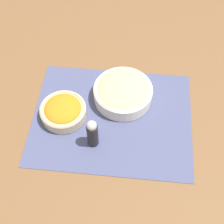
% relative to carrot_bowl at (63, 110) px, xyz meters
% --- Properties ---
extents(ground_plane, '(3.00, 3.00, 0.00)m').
position_rel_carrot_bowl_xyz_m(ground_plane, '(0.15, 0.01, -0.03)').
color(ground_plane, brown).
extents(placemat, '(0.51, 0.40, 0.00)m').
position_rel_carrot_bowl_xyz_m(placemat, '(0.15, 0.01, -0.03)').
color(placemat, '#474C70').
rests_on(placemat, ground_plane).
extents(carrot_bowl, '(0.15, 0.15, 0.05)m').
position_rel_carrot_bowl_xyz_m(carrot_bowl, '(0.00, 0.00, 0.00)').
color(carrot_bowl, '#C6B28E').
rests_on(carrot_bowl, placemat).
extents(cucumber_bowl, '(0.19, 0.19, 0.07)m').
position_rel_carrot_bowl_xyz_m(cucumber_bowl, '(0.18, 0.09, 0.01)').
color(cucumber_bowl, silver).
rests_on(cucumber_bowl, placemat).
extents(pepper_shaker, '(0.03, 0.03, 0.11)m').
position_rel_carrot_bowl_xyz_m(pepper_shaker, '(0.11, -0.09, 0.03)').
color(pepper_shaker, black).
rests_on(pepper_shaker, placemat).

